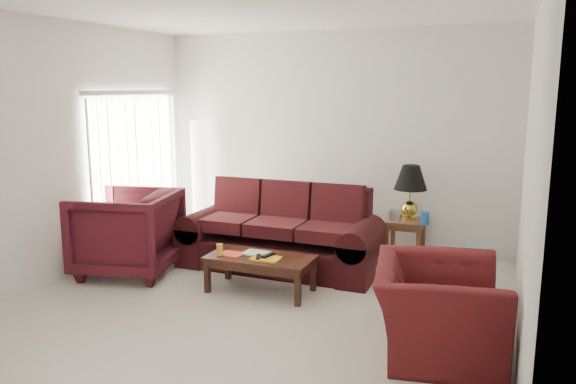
% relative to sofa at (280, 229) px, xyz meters
% --- Properties ---
extents(floor, '(5.00, 5.00, 0.00)m').
position_rel_sofa_xyz_m(floor, '(0.26, -1.23, -0.50)').
color(floor, beige).
rests_on(floor, ground).
extents(blinds, '(0.10, 2.00, 2.16)m').
position_rel_sofa_xyz_m(blinds, '(-2.16, 0.07, 0.58)').
color(blinds, silver).
rests_on(blinds, ground).
extents(sofa, '(2.54, 1.30, 1.00)m').
position_rel_sofa_xyz_m(sofa, '(0.00, 0.00, 0.00)').
color(sofa, black).
rests_on(sofa, ground).
extents(throw_pillow, '(0.43, 0.36, 0.40)m').
position_rel_sofa_xyz_m(throw_pillow, '(-0.75, 0.84, 0.24)').
color(throw_pillow, black).
rests_on(throw_pillow, sofa).
extents(end_table, '(0.52, 0.52, 0.54)m').
position_rel_sofa_xyz_m(end_table, '(1.39, 0.92, -0.23)').
color(end_table, '#4C1F1A').
rests_on(end_table, ground).
extents(table_lamp, '(0.51, 0.51, 0.71)m').
position_rel_sofa_xyz_m(table_lamp, '(1.42, 0.97, 0.39)').
color(table_lamp, '#AE9936').
rests_on(table_lamp, end_table).
extents(clock, '(0.14, 0.05, 0.13)m').
position_rel_sofa_xyz_m(clock, '(1.27, 0.79, 0.10)').
color(clock, silver).
rests_on(clock, end_table).
extents(blue_canister, '(0.11, 0.11, 0.16)m').
position_rel_sofa_xyz_m(blue_canister, '(1.65, 0.76, 0.12)').
color(blue_canister, '#194CA5').
rests_on(blue_canister, end_table).
extents(picture_frame, '(0.17, 0.18, 0.05)m').
position_rel_sofa_xyz_m(picture_frame, '(1.24, 1.11, 0.11)').
color(picture_frame, silver).
rests_on(picture_frame, end_table).
extents(floor_lamp, '(0.35, 0.35, 1.77)m').
position_rel_sofa_xyz_m(floor_lamp, '(-1.68, 0.93, 0.38)').
color(floor_lamp, white).
rests_on(floor_lamp, ground).
extents(armchair_left, '(1.33, 1.31, 1.02)m').
position_rel_sofa_xyz_m(armchair_left, '(-1.63, -0.87, 0.01)').
color(armchair_left, '#3B0D14').
rests_on(armchair_left, ground).
extents(armchair_right, '(1.22, 1.35, 0.77)m').
position_rel_sofa_xyz_m(armchair_right, '(2.12, -1.61, -0.11)').
color(armchair_right, '#461012').
rests_on(armchair_right, ground).
extents(coffee_table, '(1.21, 0.67, 0.41)m').
position_rel_sofa_xyz_m(coffee_table, '(0.13, -0.85, -0.30)').
color(coffee_table, black).
rests_on(coffee_table, ground).
extents(magazine_red, '(0.28, 0.22, 0.01)m').
position_rel_sofa_xyz_m(magazine_red, '(-0.19, -0.92, -0.09)').
color(magazine_red, red).
rests_on(magazine_red, coffee_table).
extents(magazine_white, '(0.29, 0.23, 0.02)m').
position_rel_sofa_xyz_m(magazine_white, '(0.04, -0.78, -0.09)').
color(magazine_white, white).
rests_on(magazine_white, coffee_table).
extents(magazine_orange, '(0.31, 0.23, 0.02)m').
position_rel_sofa_xyz_m(magazine_orange, '(0.23, -0.93, -0.09)').
color(magazine_orange, orange).
rests_on(magazine_orange, coffee_table).
extents(remote_a, '(0.10, 0.16, 0.02)m').
position_rel_sofa_xyz_m(remote_a, '(0.15, -0.96, -0.07)').
color(remote_a, black).
rests_on(remote_a, coffee_table).
extents(remote_b, '(0.10, 0.19, 0.02)m').
position_rel_sofa_xyz_m(remote_b, '(0.23, -0.87, -0.07)').
color(remote_b, black).
rests_on(remote_b, coffee_table).
extents(yellow_glass, '(0.09, 0.09, 0.13)m').
position_rel_sofa_xyz_m(yellow_glass, '(-0.31, -0.98, -0.03)').
color(yellow_glass, gold).
rests_on(yellow_glass, coffee_table).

